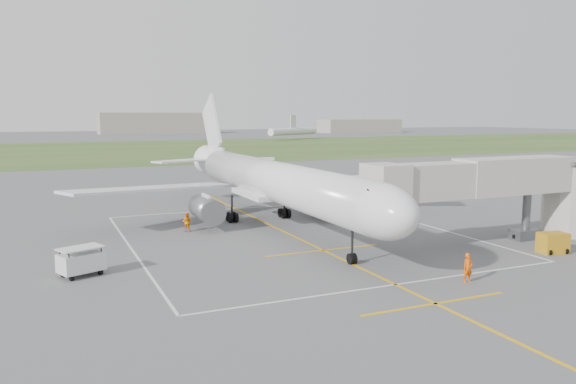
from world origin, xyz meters
name	(u,v)px	position (x,y,z in m)	size (l,w,h in m)	color
ground	(275,228)	(0.00, 0.00, 0.00)	(700.00, 700.00, 0.00)	#535356
grass_strip	(113,150)	(0.00, 130.00, 0.01)	(700.00, 120.00, 0.02)	#345525
apron_markings	(301,240)	(0.00, -5.82, 0.01)	(28.20, 60.00, 0.01)	#DFA20D
airliner	(272,182)	(0.00, 0.75, 4.39)	(38.93, 46.75, 13.52)	silver
jet_bridge	(508,187)	(15.72, -13.50, 4.74)	(23.40, 5.00, 7.20)	#A29A93
gpu_unit	(553,243)	(16.10, -18.04, 0.79)	(2.35, 1.82, 1.61)	#B98217
baggage_cart	(81,261)	(-18.22, -9.74, 1.01)	(3.25, 2.64, 1.96)	silver
ramp_worker_nose	(468,268)	(4.55, -21.48, 0.97)	(0.70, 0.46, 1.93)	#F15507
ramp_worker_wing	(187,222)	(-8.20, 1.77, 0.88)	(0.86, 0.67, 1.77)	orange
distant_hangars	(48,126)	(-16.15, 265.19, 5.17)	(345.00, 49.00, 12.00)	gray
distant_aircraft	(76,135)	(-8.19, 166.81, 3.59)	(201.74, 47.54, 8.85)	silver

